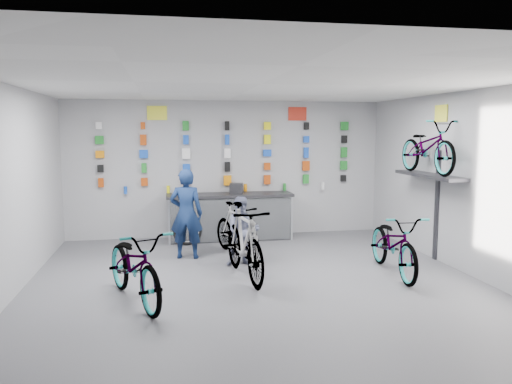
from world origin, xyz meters
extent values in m
plane|color=#535358|center=(0.00, 0.00, 0.00)|extent=(8.00, 8.00, 0.00)
plane|color=white|center=(0.00, 0.00, 3.00)|extent=(8.00, 8.00, 0.00)
plane|color=#B2B2B4|center=(0.00, 4.00, 1.50)|extent=(7.00, 0.00, 7.00)
plane|color=#B2B2B4|center=(0.00, -4.00, 1.50)|extent=(7.00, 0.00, 7.00)
plane|color=#B2B2B4|center=(-3.50, 0.00, 1.50)|extent=(0.00, 8.00, 8.00)
plane|color=#B2B2B4|center=(3.50, 0.00, 1.50)|extent=(0.00, 8.00, 8.00)
cube|color=black|center=(0.00, 3.55, 0.45)|extent=(2.60, 0.60, 0.90)
cube|color=silver|center=(0.00, 3.25, 0.48)|extent=(2.60, 0.02, 0.90)
cube|color=silver|center=(-1.30, 3.25, 0.48)|extent=(0.04, 0.04, 0.96)
cube|color=silver|center=(1.30, 3.25, 0.48)|extent=(0.04, 0.04, 0.96)
cube|color=black|center=(0.00, 3.55, 0.97)|extent=(2.70, 0.66, 0.06)
cube|color=#C0430D|center=(-2.70, 3.93, 1.25)|extent=(0.11, 0.06, 0.19)
cube|color=#C0430D|center=(-1.80, 3.93, 1.25)|extent=(0.14, 0.06, 0.17)
cube|color=#9C1C93|center=(-0.90, 3.93, 1.25)|extent=(0.15, 0.06, 0.16)
cube|color=orange|center=(0.00, 3.93, 1.25)|extent=(0.17, 0.06, 0.22)
cube|color=#C0430D|center=(0.90, 3.93, 1.25)|extent=(0.14, 0.06, 0.20)
cube|color=#20882A|center=(1.80, 3.93, 1.25)|extent=(0.13, 0.06, 0.20)
cube|color=black|center=(2.70, 3.93, 1.25)|extent=(0.12, 0.06, 0.15)
cube|color=black|center=(-2.70, 3.93, 1.55)|extent=(0.13, 0.06, 0.16)
cube|color=#20882A|center=(-1.80, 3.93, 1.55)|extent=(0.11, 0.06, 0.20)
cube|color=blue|center=(-0.90, 3.93, 1.55)|extent=(0.16, 0.06, 0.15)
cube|color=black|center=(0.00, 3.93, 1.55)|extent=(0.12, 0.06, 0.22)
cube|color=#C0430D|center=(0.90, 3.93, 1.55)|extent=(0.14, 0.06, 0.16)
cube|color=#C0430D|center=(1.80, 3.93, 1.55)|extent=(0.16, 0.06, 0.22)
cube|color=#20882A|center=(2.70, 3.93, 1.55)|extent=(0.16, 0.06, 0.20)
cube|color=orange|center=(-2.70, 3.93, 1.85)|extent=(0.17, 0.06, 0.15)
cube|color=blue|center=(-1.80, 3.93, 1.85)|extent=(0.18, 0.06, 0.18)
cube|color=white|center=(-0.90, 3.93, 1.85)|extent=(0.18, 0.06, 0.23)
cube|color=white|center=(0.00, 3.93, 1.85)|extent=(0.14, 0.06, 0.21)
cube|color=blue|center=(0.90, 3.93, 1.85)|extent=(0.18, 0.06, 0.15)
cube|color=blue|center=(1.80, 3.93, 1.85)|extent=(0.11, 0.06, 0.24)
cube|color=#20882A|center=(2.70, 3.93, 1.85)|extent=(0.14, 0.06, 0.23)
cube|color=#20882A|center=(-2.70, 3.93, 2.15)|extent=(0.17, 0.06, 0.17)
cube|color=#C0430D|center=(-1.80, 3.93, 2.15)|extent=(0.13, 0.06, 0.23)
cube|color=blue|center=(-0.90, 3.93, 2.15)|extent=(0.12, 0.06, 0.20)
cube|color=blue|center=(0.00, 3.93, 2.15)|extent=(0.09, 0.06, 0.22)
cube|color=#FFFA10|center=(0.90, 3.93, 2.15)|extent=(0.14, 0.06, 0.21)
cube|color=blue|center=(1.80, 3.93, 2.15)|extent=(0.13, 0.06, 0.15)
cube|color=black|center=(2.70, 3.93, 2.15)|extent=(0.13, 0.06, 0.17)
cube|color=white|center=(-2.70, 3.93, 2.45)|extent=(0.12, 0.06, 0.15)
cube|color=#C0430D|center=(-1.80, 3.93, 2.45)|extent=(0.09, 0.06, 0.15)
cube|color=#20882A|center=(-0.90, 3.93, 2.45)|extent=(0.13, 0.06, 0.20)
cube|color=black|center=(0.00, 3.93, 2.45)|extent=(0.09, 0.06, 0.20)
cube|color=#FFFA10|center=(0.90, 3.93, 2.45)|extent=(0.15, 0.06, 0.17)
cube|color=black|center=(1.80, 3.93, 2.45)|extent=(0.11, 0.06, 0.16)
cube|color=#20882A|center=(2.70, 3.93, 2.45)|extent=(0.18, 0.06, 0.19)
cylinder|color=blue|center=(-2.20, 3.91, 1.08)|extent=(0.07, 0.07, 0.16)
cylinder|color=#FFFA10|center=(-1.30, 3.91, 1.08)|extent=(0.07, 0.07, 0.16)
cylinder|color=orange|center=(0.40, 3.91, 1.08)|extent=(0.07, 0.07, 0.16)
cylinder|color=#20882A|center=(1.30, 3.91, 1.08)|extent=(0.07, 0.07, 0.16)
cylinder|color=white|center=(2.20, 3.91, 1.08)|extent=(0.07, 0.07, 0.16)
cube|color=#333338|center=(3.30, 1.20, 1.55)|extent=(0.38, 1.90, 0.06)
cube|color=#333338|center=(3.48, 1.20, 1.00)|extent=(0.04, 0.10, 2.00)
cube|color=#FFFD3C|center=(-1.50, 3.98, 2.72)|extent=(0.42, 0.02, 0.30)
cube|color=red|center=(1.60, 3.98, 2.72)|extent=(0.42, 0.02, 0.30)
cube|color=#FFFD3C|center=(3.48, 1.20, 2.65)|extent=(0.02, 0.40, 0.30)
imported|color=gray|center=(-1.80, -0.18, 0.52)|extent=(1.38, 2.11, 1.05)
imported|color=gray|center=(-0.15, 0.65, 0.60)|extent=(0.80, 2.04, 1.19)
imported|color=gray|center=(2.30, 0.45, 0.51)|extent=(0.84, 2.00, 1.02)
imported|color=gray|center=(-0.06, 2.14, 0.50)|extent=(1.01, 1.71, 0.99)
imported|color=gray|center=(3.25, 1.20, 2.05)|extent=(0.63, 1.80, 0.95)
imported|color=#11224A|center=(-0.99, 2.12, 0.83)|extent=(0.67, 0.51, 1.66)
imported|color=slate|center=(-0.05, 1.42, 0.61)|extent=(0.59, 0.46, 1.21)
torus|color=black|center=(-0.93, 3.17, 0.33)|extent=(0.67, 0.34, 0.66)
torus|color=silver|center=(-0.93, 3.17, 0.33)|extent=(0.53, 0.25, 0.54)
cube|color=black|center=(0.14, 3.55, 1.11)|extent=(0.33, 0.35, 0.22)
camera|label=1|loc=(-1.36, -7.00, 2.35)|focal=35.00mm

